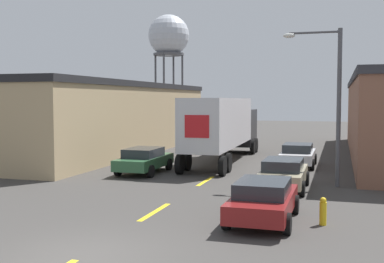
% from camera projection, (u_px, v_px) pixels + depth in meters
% --- Properties ---
extents(ground_plane, '(160.00, 160.00, 0.00)m').
position_uv_depth(ground_plane, '(81.00, 257.00, 12.17)').
color(ground_plane, '#3D3A38').
extents(road_centerline, '(0.20, 16.25, 0.01)m').
position_uv_depth(road_centerline, '(155.00, 212.00, 17.00)').
color(road_centerline, yellow).
rests_on(road_centerline, ground_plane).
extents(warehouse_left, '(13.79, 25.84, 5.23)m').
position_uv_depth(warehouse_left, '(71.00, 117.00, 37.37)').
color(warehouse_left, tan).
rests_on(warehouse_left, ground_plane).
extents(semi_truck, '(2.89, 13.76, 4.06)m').
position_uv_depth(semi_truck, '(224.00, 124.00, 30.69)').
color(semi_truck, black).
rests_on(semi_truck, ground_plane).
extents(parked_car_right_near, '(2.05, 4.39, 1.36)m').
position_uv_depth(parked_car_right_near, '(263.00, 199.00, 15.64)').
color(parked_car_right_near, maroon).
rests_on(parked_car_right_near, ground_plane).
extents(parked_car_right_far, '(2.05, 4.39, 1.36)m').
position_uv_depth(parked_car_right_far, '(298.00, 154.00, 28.45)').
color(parked_car_right_far, silver).
rests_on(parked_car_right_far, ground_plane).
extents(parked_car_left_far, '(2.05, 4.39, 1.36)m').
position_uv_depth(parked_car_left_far, '(144.00, 160.00, 25.96)').
color(parked_car_left_far, '#2D5B38').
rests_on(parked_car_left_far, ground_plane).
extents(parked_car_right_mid, '(2.05, 4.39, 1.36)m').
position_uv_depth(parked_car_right_mid, '(283.00, 173.00, 21.20)').
color(parked_car_right_mid, tan).
rests_on(parked_car_right_mid, ground_plane).
extents(water_tower, '(5.74, 5.74, 15.81)m').
position_uv_depth(water_tower, '(169.00, 37.00, 67.33)').
color(water_tower, '#47474C').
rests_on(water_tower, ground_plane).
extents(street_lamp, '(2.64, 0.32, 7.16)m').
position_uv_depth(street_lamp, '(331.00, 94.00, 21.77)').
color(street_lamp, '#4C4C51').
rests_on(street_lamp, ground_plane).
extents(fire_hydrant, '(0.22, 0.22, 0.89)m').
position_uv_depth(fire_hydrant, '(323.00, 211.00, 15.20)').
color(fire_hydrant, gold).
rests_on(fire_hydrant, ground_plane).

